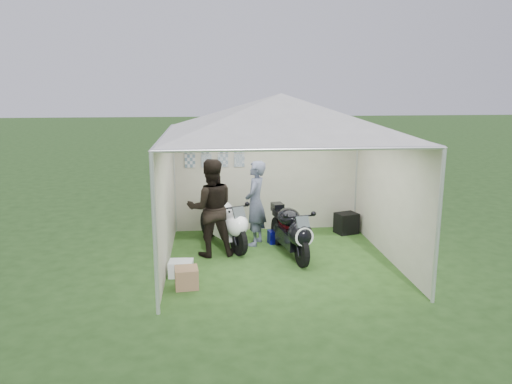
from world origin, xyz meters
The scene contains 10 objects.
ground centered at (0.00, 0.00, 0.00)m, with size 80.00×80.00×0.00m, color #264919.
canopy_tent centered at (0.00, 0.03, 2.58)m, with size 5.66×5.66×3.00m.
motorcycle_white centered at (-0.96, 0.85, 0.52)m, with size 1.01×1.77×0.93m.
motorcycle_black centered at (0.24, 0.16, 0.51)m, with size 0.62×1.86×0.92m.
paddock_stand centered at (0.09, 1.00, 0.13)m, with size 0.35×0.22×0.26m, color #0F10B0.
person_dark_jacket centered at (-1.23, 0.40, 0.91)m, with size 0.89×0.69×1.82m, color black.
person_blue_jacket centered at (-0.35, 0.96, 0.85)m, with size 0.62×0.40×1.69m, color slate.
equipment_box centered at (1.67, 1.52, 0.22)m, with size 0.44×0.36×0.44m, color black.
crate_0 centered at (-1.75, -0.60, 0.13)m, with size 0.40×0.31×0.26m, color silver.
crate_1 centered at (-1.64, -1.09, 0.16)m, with size 0.36×0.36×0.32m, color #936B4B.
Camera 1 is at (-1.25, -8.57, 3.17)m, focal length 35.00 mm.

